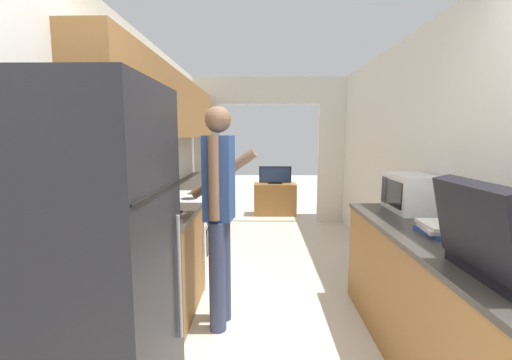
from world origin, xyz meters
TOP-DOWN VIEW (x-y plane):
  - wall_left at (-1.25, 2.35)m, footprint 0.38×7.41m
  - wall_right at (1.33, 1.90)m, footprint 0.06×7.41m
  - wall_far_with_doorway at (0.00, 5.04)m, footprint 3.01×0.06m
  - counter_left at (-1.00, 3.02)m, footprint 0.62×3.86m
  - counter_right at (1.00, 1.16)m, footprint 0.62×2.15m
  - refrigerator at (-0.96, 0.62)m, footprint 0.72×0.76m
  - range_oven at (-1.00, 2.61)m, footprint 0.66×0.72m
  - person at (-0.47, 1.67)m, footprint 0.56×0.41m
  - suitcase at (0.94, 0.54)m, footprint 0.47×0.55m
  - microwave at (1.12, 1.91)m, footprint 0.33×0.52m
  - book_stack at (1.00, 1.22)m, footprint 0.23×0.31m
  - tv_cabinet at (0.13, 5.56)m, footprint 0.80×0.42m
  - television at (0.13, 5.52)m, footprint 0.61×0.16m

SIDE VIEW (x-z plane):
  - tv_cabinet at x=0.13m, z-range 0.00..0.60m
  - counter_right at x=1.00m, z-range 0.00..0.89m
  - counter_left at x=-1.00m, z-range 0.00..0.89m
  - range_oven at x=-1.00m, z-range -0.06..0.97m
  - television at x=0.13m, z-range 0.60..0.93m
  - refrigerator at x=-0.96m, z-range 0.00..1.77m
  - book_stack at x=1.00m, z-range 0.89..0.97m
  - person at x=-0.47m, z-range 0.07..1.82m
  - suitcase at x=0.94m, z-range 0.81..1.25m
  - microwave at x=1.12m, z-range 0.89..1.20m
  - wall_right at x=1.33m, z-range 0.00..2.50m
  - wall_far_with_doorway at x=0.00m, z-range 0.20..2.70m
  - wall_left at x=-1.25m, z-range 0.25..2.75m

